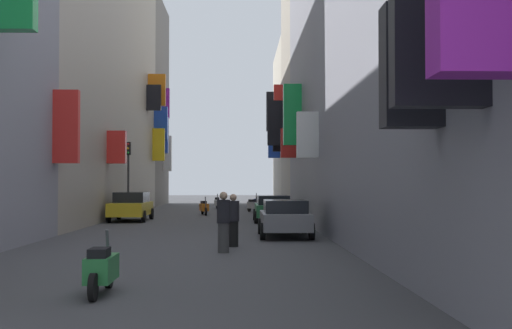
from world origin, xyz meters
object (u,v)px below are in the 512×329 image
Objects in this scene: parked_car_green at (273,208)px; pedestrian_crossing at (223,222)px; scooter_blue at (258,201)px; traffic_light_near_corner at (128,166)px; parked_car_yellow at (131,206)px; scooter_white at (217,203)px; scooter_orange at (204,207)px; scooter_green at (101,269)px; scooter_silver at (253,205)px; parked_car_grey at (285,217)px; pedestrian_near_left at (233,220)px.

pedestrian_crossing is (-2.14, -14.80, 0.15)m from parked_car_green.
traffic_light_near_corner is at bearing -117.44° from scooter_blue.
parked_car_yellow is 16.49m from scooter_white.
scooter_white is (0.47, 9.68, -0.00)m from scooter_orange.
scooter_green is at bearing -91.06° from scooter_white.
pedestrian_crossing is (-1.35, -25.92, 0.41)m from scooter_silver.
scooter_green is 0.44× the size of traffic_light_near_corner.
parked_car_yellow is 12.73m from parked_car_grey.
parked_car_green is at bearing -78.71° from scooter_white.
parked_car_green is at bearing -30.66° from traffic_light_near_corner.
scooter_white is 0.43× the size of traffic_light_near_corner.
traffic_light_near_corner is at bearing 106.97° from pedestrian_crossing.
parked_car_grey is at bearing -89.59° from scooter_blue.
scooter_silver is 6.54m from scooter_white.
scooter_blue is at bearing 87.15° from pedestrian_near_left.
parked_car_yellow is 2.29× the size of scooter_green.
parked_car_green reaches higher than scooter_blue.
pedestrian_near_left is (-1.88, -13.04, 0.09)m from parked_car_green.
traffic_light_near_corner is at bearing -110.95° from scooter_white.
traffic_light_near_corner reaches higher than pedestrian_crossing.
scooter_green is (-3.35, -32.98, -0.00)m from scooter_silver.
scooter_green is 29.29m from scooter_orange.
parked_car_green is at bearing -8.44° from parked_car_yellow.
parked_car_green is 2.43× the size of scooter_blue.
parked_car_grey is 20.46m from scooter_silver.
parked_car_yellow is at bearing -78.23° from traffic_light_near_corner.
parked_car_green is 11.15m from scooter_silver.
pedestrian_crossing is 1.78m from pedestrian_near_left.
pedestrian_near_left reaches higher than scooter_orange.
pedestrian_crossing reaches higher than parked_car_grey.
scooter_orange is 22.29m from pedestrian_crossing.
scooter_silver is 25.95m from pedestrian_crossing.
scooter_white is (-3.41, 17.10, -0.26)m from parked_car_green.
traffic_light_near_corner is (-7.89, -15.19, 2.49)m from scooter_blue.
scooter_blue is 4.30m from scooter_white.
parked_car_yellow is at bearing 171.56° from parked_car_green.
scooter_green is (-3.90, -41.86, 0.00)m from scooter_blue.
scooter_white is at bearing 92.92° from pedestrian_near_left.
scooter_silver is (-0.76, 20.44, -0.26)m from parked_car_grey.
scooter_orange is at bearing -130.02° from scooter_silver.
pedestrian_near_left reaches higher than scooter_silver.
parked_car_yellow is 0.99× the size of parked_car_green.
parked_car_green is 17.44m from scooter_white.
parked_car_grey is 13.20m from scooter_green.
parked_car_grey is 26.65m from scooter_white.
traffic_light_near_corner is at bearing 119.80° from parked_car_grey.
parked_car_yellow is 16.72m from pedestrian_crossing.
pedestrian_near_left is at bearing -68.85° from parked_car_yellow.
scooter_orange is 1.05× the size of scooter_white.
parked_car_yellow is at bearing -123.18° from scooter_silver.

